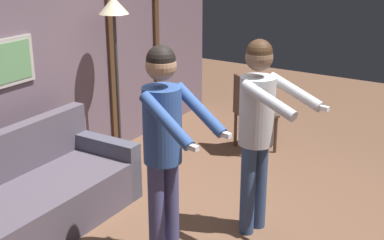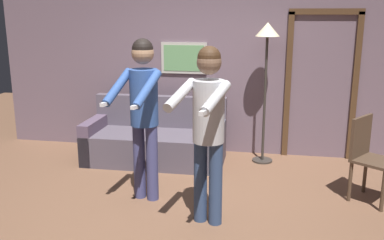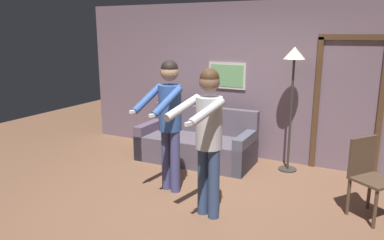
{
  "view_description": "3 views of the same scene",
  "coord_description": "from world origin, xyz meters",
  "px_view_note": "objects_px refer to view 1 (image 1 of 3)",
  "views": [
    {
      "loc": [
        -3.55,
        -1.93,
        2.54
      ],
      "look_at": [
        -0.23,
        0.16,
        1.16
      ],
      "focal_mm": 50.0,
      "sensor_mm": 36.0,
      "label": 1
    },
    {
      "loc": [
        0.88,
        -3.99,
        2.01
      ],
      "look_at": [
        0.11,
        0.16,
        0.96
      ],
      "focal_mm": 40.0,
      "sensor_mm": 36.0,
      "label": 2
    },
    {
      "loc": [
        2.0,
        -3.83,
        2.11
      ],
      "look_at": [
        0.03,
        0.02,
        1.09
      ],
      "focal_mm": 35.0,
      "sensor_mm": 36.0,
      "label": 3
    }
  ],
  "objects_px": {
    "dining_chair_distant": "(250,109)",
    "torchiere_lamp": "(115,28)",
    "couch": "(37,198)",
    "person_standing_left": "(164,134)",
    "person_standing_right": "(258,119)"
  },
  "relations": [
    {
      "from": "couch",
      "to": "person_standing_left",
      "type": "bearing_deg",
      "value": -80.05
    },
    {
      "from": "person_standing_right",
      "to": "torchiere_lamp",
      "type": "bearing_deg",
      "value": 75.75
    },
    {
      "from": "couch",
      "to": "dining_chair_distant",
      "type": "height_order",
      "value": "dining_chair_distant"
    },
    {
      "from": "couch",
      "to": "person_standing_left",
      "type": "relative_size",
      "value": 1.08
    },
    {
      "from": "person_standing_left",
      "to": "person_standing_right",
      "type": "xyz_separation_m",
      "value": [
        0.76,
        -0.43,
        -0.02
      ]
    },
    {
      "from": "person_standing_left",
      "to": "dining_chair_distant",
      "type": "relative_size",
      "value": 1.9
    },
    {
      "from": "torchiere_lamp",
      "to": "dining_chair_distant",
      "type": "height_order",
      "value": "torchiere_lamp"
    },
    {
      "from": "person_standing_right",
      "to": "dining_chair_distant",
      "type": "bearing_deg",
      "value": 28.01
    },
    {
      "from": "dining_chair_distant",
      "to": "torchiere_lamp",
      "type": "bearing_deg",
      "value": 137.3
    },
    {
      "from": "torchiere_lamp",
      "to": "person_standing_right",
      "type": "distance_m",
      "value": 2.07
    },
    {
      "from": "torchiere_lamp",
      "to": "person_standing_right",
      "type": "relative_size",
      "value": 1.1
    },
    {
      "from": "person_standing_left",
      "to": "torchiere_lamp",
      "type": "bearing_deg",
      "value": 50.32
    },
    {
      "from": "torchiere_lamp",
      "to": "person_standing_left",
      "type": "distance_m",
      "value": 2.02
    },
    {
      "from": "couch",
      "to": "dining_chair_distant",
      "type": "distance_m",
      "value": 2.76
    },
    {
      "from": "torchiere_lamp",
      "to": "person_standing_left",
      "type": "relative_size",
      "value": 1.08
    }
  ]
}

